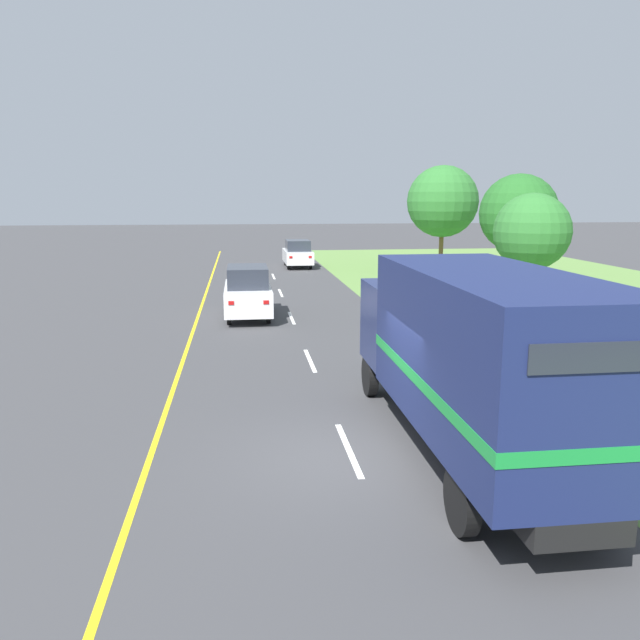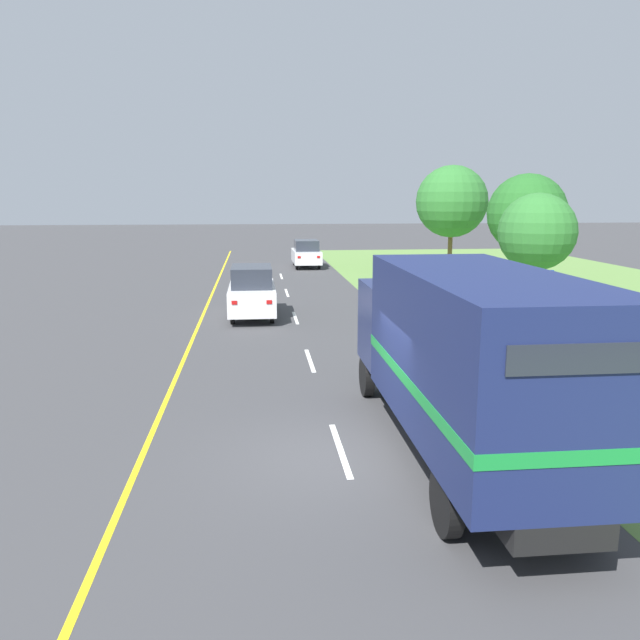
{
  "view_description": "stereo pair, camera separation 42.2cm",
  "coord_description": "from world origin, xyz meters",
  "px_view_note": "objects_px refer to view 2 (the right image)",
  "views": [
    {
      "loc": [
        -1.96,
        -10.65,
        4.72
      ],
      "look_at": [
        0.3,
        6.98,
        1.2
      ],
      "focal_mm": 35.0,
      "sensor_mm": 36.0,
      "label": 1
    },
    {
      "loc": [
        -1.54,
        -10.7,
        4.72
      ],
      "look_at": [
        0.3,
        6.98,
        1.2
      ],
      "focal_mm": 35.0,
      "sensor_mm": 36.0,
      "label": 2
    }
  ],
  "objects_px": {
    "lead_car_white": "(252,292)",
    "roadside_tree_near": "(537,233)",
    "lead_car_white_ahead": "(306,253)",
    "roadside_tree_mid": "(527,213)",
    "roadside_tree_far": "(452,202)",
    "highway_sign": "(518,307)",
    "horse_trailer_truck": "(463,354)"
  },
  "relations": [
    {
      "from": "lead_car_white",
      "to": "lead_car_white_ahead",
      "type": "relative_size",
      "value": 1.04
    },
    {
      "from": "roadside_tree_mid",
      "to": "roadside_tree_far",
      "type": "xyz_separation_m",
      "value": [
        -1.21,
        8.63,
        0.54
      ]
    },
    {
      "from": "highway_sign",
      "to": "roadside_tree_mid",
      "type": "bearing_deg",
      "value": 65.59
    },
    {
      "from": "horse_trailer_truck",
      "to": "roadside_tree_near",
      "type": "relative_size",
      "value": 1.75
    },
    {
      "from": "lead_car_white",
      "to": "highway_sign",
      "type": "height_order",
      "value": "highway_sign"
    },
    {
      "from": "lead_car_white",
      "to": "roadside_tree_near",
      "type": "height_order",
      "value": "roadside_tree_near"
    },
    {
      "from": "lead_car_white",
      "to": "horse_trailer_truck",
      "type": "bearing_deg",
      "value": -74.99
    },
    {
      "from": "roadside_tree_near",
      "to": "roadside_tree_far",
      "type": "relative_size",
      "value": 0.73
    },
    {
      "from": "lead_car_white_ahead",
      "to": "highway_sign",
      "type": "relative_size",
      "value": 1.6
    },
    {
      "from": "lead_car_white_ahead",
      "to": "roadside_tree_mid",
      "type": "xyz_separation_m",
      "value": [
        10.4,
        -11.27,
        2.94
      ]
    },
    {
      "from": "horse_trailer_truck",
      "to": "roadside_tree_near",
      "type": "xyz_separation_m",
      "value": [
        6.58,
        11.49,
        1.45
      ]
    },
    {
      "from": "horse_trailer_truck",
      "to": "lead_car_white_ahead",
      "type": "bearing_deg",
      "value": 90.35
    },
    {
      "from": "lead_car_white_ahead",
      "to": "roadside_tree_far",
      "type": "xyz_separation_m",
      "value": [
        9.2,
        -2.64,
        3.47
      ]
    },
    {
      "from": "highway_sign",
      "to": "roadside_tree_far",
      "type": "xyz_separation_m",
      "value": [
        5.19,
        22.74,
        2.8
      ]
    },
    {
      "from": "horse_trailer_truck",
      "to": "highway_sign",
      "type": "bearing_deg",
      "value": 59.59
    },
    {
      "from": "lead_car_white_ahead",
      "to": "roadside_tree_mid",
      "type": "distance_m",
      "value": 15.62
    },
    {
      "from": "roadside_tree_mid",
      "to": "roadside_tree_far",
      "type": "bearing_deg",
      "value": 97.97
    },
    {
      "from": "lead_car_white",
      "to": "roadside_tree_far",
      "type": "bearing_deg",
      "value": 49.59
    },
    {
      "from": "roadside_tree_near",
      "to": "roadside_tree_mid",
      "type": "distance_m",
      "value": 9.82
    },
    {
      "from": "roadside_tree_near",
      "to": "lead_car_white",
      "type": "bearing_deg",
      "value": 165.43
    },
    {
      "from": "roadside_tree_mid",
      "to": "lead_car_white",
      "type": "bearing_deg",
      "value": -155.42
    },
    {
      "from": "lead_car_white",
      "to": "roadside_tree_far",
      "type": "distance_m",
      "value": 20.04
    },
    {
      "from": "horse_trailer_truck",
      "to": "lead_car_white",
      "type": "bearing_deg",
      "value": 105.01
    },
    {
      "from": "lead_car_white_ahead",
      "to": "horse_trailer_truck",
      "type": "bearing_deg",
      "value": -89.65
    },
    {
      "from": "lead_car_white_ahead",
      "to": "roadside_tree_near",
      "type": "xyz_separation_m",
      "value": [
        6.77,
        -20.38,
        2.49
      ]
    },
    {
      "from": "lead_car_white",
      "to": "roadside_tree_near",
      "type": "bearing_deg",
      "value": -14.57
    },
    {
      "from": "roadside_tree_near",
      "to": "horse_trailer_truck",
      "type": "bearing_deg",
      "value": -119.79
    },
    {
      "from": "horse_trailer_truck",
      "to": "lead_car_white",
      "type": "distance_m",
      "value": 14.72
    },
    {
      "from": "highway_sign",
      "to": "roadside_tree_far",
      "type": "bearing_deg",
      "value": 77.13
    },
    {
      "from": "horse_trailer_truck",
      "to": "highway_sign",
      "type": "xyz_separation_m",
      "value": [
        3.81,
        6.49,
        -0.36
      ]
    },
    {
      "from": "highway_sign",
      "to": "lead_car_white_ahead",
      "type": "bearing_deg",
      "value": 98.96
    },
    {
      "from": "lead_car_white",
      "to": "roadside_tree_near",
      "type": "distance_m",
      "value": 10.99
    }
  ]
}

